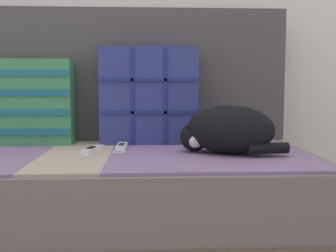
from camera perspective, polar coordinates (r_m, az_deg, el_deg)
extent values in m
cube|color=brown|center=(1.66, -11.74, -13.63)|extent=(1.76, 0.86, 0.17)
cube|color=#6B605B|center=(1.61, -11.87, -7.34)|extent=(1.72, 0.84, 0.20)
cube|color=gray|center=(1.62, -20.31, -3.58)|extent=(0.24, 0.76, 0.01)
cube|color=tan|center=(1.57, -12.05, -3.66)|extent=(0.24, 0.76, 0.01)
cube|color=gray|center=(1.55, -3.39, -3.66)|extent=(0.24, 0.76, 0.01)
cube|color=gray|center=(1.57, 5.28, -3.58)|extent=(0.24, 0.76, 0.01)
cube|color=gray|center=(1.62, 13.58, -3.42)|extent=(0.24, 0.76, 0.01)
cube|color=#474242|center=(1.92, -10.48, 6.78)|extent=(1.72, 0.14, 0.57)
cube|color=navy|center=(1.76, -2.61, 4.11)|extent=(0.40, 0.13, 0.40)
cube|color=navy|center=(1.70, -2.58, 1.84)|extent=(0.39, 0.01, 0.01)
cube|color=navy|center=(1.70, -4.84, 4.04)|extent=(0.01, 0.01, 0.38)
cube|color=navy|center=(1.70, -2.60, 6.27)|extent=(0.39, 0.01, 0.01)
cube|color=navy|center=(1.70, -0.34, 4.06)|extent=(0.01, 0.01, 0.38)
cube|color=#3D8956|center=(1.84, -19.13, 3.09)|extent=(0.41, 0.13, 0.35)
cube|color=#1E667F|center=(1.78, -19.61, -0.79)|extent=(0.41, 0.01, 0.02)
cube|color=#1E667F|center=(1.77, -19.69, 1.73)|extent=(0.41, 0.01, 0.02)
cube|color=#1E667F|center=(1.77, -19.77, 4.26)|extent=(0.41, 0.01, 0.02)
cube|color=#1E667F|center=(1.77, -19.86, 6.79)|extent=(0.41, 0.01, 0.02)
ellipsoid|color=black|center=(1.51, 8.44, -0.49)|extent=(0.36, 0.29, 0.17)
sphere|color=black|center=(1.54, 3.58, -1.46)|extent=(0.11, 0.11, 0.11)
sphere|color=white|center=(1.51, 3.71, -1.89)|extent=(0.06, 0.06, 0.06)
ellipsoid|color=white|center=(1.47, 7.05, -1.64)|extent=(0.09, 0.05, 0.08)
cylinder|color=black|center=(1.47, 13.41, -2.95)|extent=(0.14, 0.05, 0.04)
cone|color=black|center=(1.51, 3.29, 0.65)|extent=(0.04, 0.04, 0.04)
cone|color=black|center=(1.56, 3.89, 0.82)|extent=(0.04, 0.04, 0.04)
cube|color=white|center=(1.62, -6.27, -2.79)|extent=(0.04, 0.14, 0.02)
cube|color=black|center=(1.61, -6.31, -2.47)|extent=(0.02, 0.05, 0.00)
cube|color=black|center=(1.69, -6.07, -2.46)|extent=(0.03, 0.01, 0.02)
torus|color=silver|center=(1.53, -6.58, -3.53)|extent=(0.05, 0.05, 0.01)
cube|color=white|center=(1.55, -10.18, -3.20)|extent=(0.07, 0.15, 0.02)
cube|color=black|center=(1.54, -10.34, -2.88)|extent=(0.03, 0.05, 0.00)
cube|color=black|center=(1.62, -9.26, -2.84)|extent=(0.03, 0.02, 0.02)
torus|color=silver|center=(1.47, -11.57, -4.00)|extent=(0.06, 0.06, 0.01)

